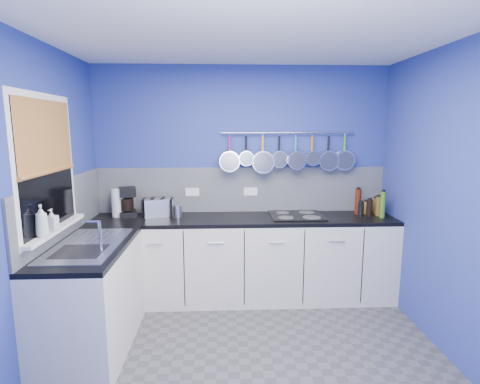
{
  "coord_description": "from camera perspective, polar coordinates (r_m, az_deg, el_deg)",
  "views": [
    {
      "loc": [
        -0.2,
        -2.7,
        1.85
      ],
      "look_at": [
        -0.05,
        0.75,
        1.25
      ],
      "focal_mm": 28.4,
      "sensor_mm": 36.0,
      "label": 1
    }
  ],
  "objects": [
    {
      "name": "floor",
      "position": [
        3.28,
        1.59,
        -24.64
      ],
      "size": [
        3.2,
        3.0,
        0.02
      ],
      "primitive_type": "cube",
      "color": "#47474C",
      "rests_on": "ground"
    },
    {
      "name": "ceiling",
      "position": [
        2.79,
        1.85,
        23.57
      ],
      "size": [
        3.2,
        3.0,
        0.02
      ],
      "primitive_type": "cube",
      "color": "white",
      "rests_on": "ground"
    },
    {
      "name": "wall_back",
      "position": [
        4.26,
        0.23,
        1.74
      ],
      "size": [
        3.2,
        0.02,
        2.5
      ],
      "primitive_type": "cube",
      "color": "navy",
      "rests_on": "ground"
    },
    {
      "name": "wall_front",
      "position": [
        1.35,
        6.61,
        -16.54
      ],
      "size": [
        3.2,
        0.02,
        2.5
      ],
      "primitive_type": "cube",
      "color": "navy",
      "rests_on": "ground"
    },
    {
      "name": "wall_left",
      "position": [
        3.1,
        -29.48,
        -2.56
      ],
      "size": [
        0.02,
        3.0,
        2.5
      ],
      "primitive_type": "cube",
      "color": "navy",
      "rests_on": "ground"
    },
    {
      "name": "wall_right",
      "position": [
        3.31,
        30.79,
        -1.99
      ],
      "size": [
        0.02,
        3.0,
        2.5
      ],
      "primitive_type": "cube",
      "color": "navy",
      "rests_on": "ground"
    },
    {
      "name": "backsplash_back",
      "position": [
        4.25,
        0.24,
        0.37
      ],
      "size": [
        3.2,
        0.02,
        0.5
      ],
      "primitive_type": "cube",
      "color": "#9B9DA2",
      "rests_on": "wall_back"
    },
    {
      "name": "backsplash_left",
      "position": [
        3.65,
        -24.82,
        -2.13
      ],
      "size": [
        0.02,
        1.8,
        0.5
      ],
      "primitive_type": "cube",
      "color": "#9B9DA2",
      "rests_on": "wall_left"
    },
    {
      "name": "cabinet_run_back",
      "position": [
        4.15,
        0.42,
        -10.14
      ],
      "size": [
        3.2,
        0.6,
        0.86
      ],
      "primitive_type": "cube",
      "color": "silver",
      "rests_on": "ground"
    },
    {
      "name": "worktop_back",
      "position": [
        4.02,
        0.43,
        -4.1
      ],
      "size": [
        3.2,
        0.6,
        0.04
      ],
      "primitive_type": "cube",
      "color": "black",
      "rests_on": "cabinet_run_back"
    },
    {
      "name": "cabinet_run_left",
      "position": [
        3.49,
        -21.33,
        -14.82
      ],
      "size": [
        0.6,
        1.2,
        0.86
      ],
      "primitive_type": "cube",
      "color": "silver",
      "rests_on": "ground"
    },
    {
      "name": "worktop_left",
      "position": [
        3.34,
        -21.82,
        -7.75
      ],
      "size": [
        0.6,
        1.2,
        0.04
      ],
      "primitive_type": "cube",
      "color": "black",
      "rests_on": "cabinet_run_left"
    },
    {
      "name": "window_frame",
      "position": [
        3.31,
        -27.05,
        3.6
      ],
      "size": [
        0.01,
        1.0,
        1.1
      ],
      "primitive_type": "cube",
      "color": "white",
      "rests_on": "wall_left"
    },
    {
      "name": "window_glass",
      "position": [
        3.31,
        -26.97,
        3.6
      ],
      "size": [
        0.01,
        0.9,
        1.0
      ],
      "primitive_type": "cube",
      "color": "black",
      "rests_on": "wall_left"
    },
    {
      "name": "bamboo_blind",
      "position": [
        3.3,
        -27.15,
        7.49
      ],
      "size": [
        0.01,
        0.9,
        0.55
      ],
      "primitive_type": "cube",
      "color": "#C17139",
      "rests_on": "wall_left"
    },
    {
      "name": "window_sill",
      "position": [
        3.39,
        -25.99,
        -5.07
      ],
      "size": [
        0.1,
        0.98,
        0.03
      ],
      "primitive_type": "cube",
      "color": "white",
      "rests_on": "wall_left"
    },
    {
      "name": "sink_unit",
      "position": [
        3.33,
        -21.84,
        -7.36
      ],
      "size": [
        0.5,
        0.95,
        0.01
      ],
      "primitive_type": "cube",
      "color": "silver",
      "rests_on": "worktop_left"
    },
    {
      "name": "mixer_tap",
      "position": [
        3.08,
        -20.27,
        -6.18
      ],
      "size": [
        0.12,
        0.08,
        0.26
      ],
      "primitive_type": null,
      "color": "silver",
      "rests_on": "worktop_left"
    },
    {
      "name": "socket_left",
      "position": [
        4.25,
        -7.18,
        0.01
      ],
      "size": [
        0.15,
        0.01,
        0.09
      ],
      "primitive_type": "cube",
      "color": "white",
      "rests_on": "backsplash_back"
    },
    {
      "name": "socket_right",
      "position": [
        4.25,
        1.6,
        0.08
      ],
      "size": [
        0.15,
        0.01,
        0.09
      ],
      "primitive_type": "cube",
      "color": "white",
      "rests_on": "backsplash_back"
    },
    {
      "name": "pot_rail",
      "position": [
        4.21,
        7.17,
        8.82
      ],
      "size": [
        1.45,
        0.02,
        0.02
      ],
      "primitive_type": "cylinder",
      "rotation": [
        0.0,
        1.57,
        0.0
      ],
      "color": "silver",
      "rests_on": "wall_back"
    },
    {
      "name": "soap_bottle_a",
      "position": [
        3.13,
        -27.67,
        -3.85
      ],
      "size": [
        0.11,
        0.11,
        0.24
      ],
      "primitive_type": "imported",
      "rotation": [
        0.0,
        0.0,
        0.28
      ],
      "color": "white",
      "rests_on": "window_sill"
    },
    {
      "name": "soap_bottle_b",
      "position": [
        3.27,
        -26.44,
        -3.77
      ],
      "size": [
        0.08,
        0.09,
        0.17
      ],
      "primitive_type": "imported",
      "rotation": [
        0.0,
        0.0,
        -0.09
      ],
      "color": "white",
      "rests_on": "window_sill"
    },
    {
      "name": "paper_towel",
      "position": [
        4.23,
        -17.87,
        -1.56
      ],
      "size": [
        0.15,
        0.15,
        0.29
      ],
      "primitive_type": "cylinder",
      "rotation": [
        0.0,
        0.0,
        -0.14
      ],
      "color": "white",
      "rests_on": "worktop_back"
    },
    {
      "name": "coffee_maker",
      "position": [
        4.21,
        -16.53,
        -1.46
      ],
      "size": [
        0.22,
        0.24,
        0.31
      ],
      "primitive_type": null,
      "rotation": [
        0.0,
        0.0,
        0.31
      ],
      "color": "black",
      "rests_on": "worktop_back"
    },
    {
      "name": "toaster",
      "position": [
        4.15,
        -12.2,
        -2.27
      ],
      "size": [
        0.33,
        0.25,
        0.19
      ],
      "primitive_type": "cube",
      "rotation": [
        0.0,
        0.0,
        0.3
      ],
      "color": "silver",
      "rests_on": "worktop_back"
    },
    {
      "name": "canister",
      "position": [
        4.07,
        -9.32,
        -2.88
      ],
      "size": [
        0.1,
        0.1,
        0.13
      ],
      "primitive_type": "cylinder",
      "rotation": [
        0.0,
        0.0,
        -0.11
      ],
      "color": "silver",
      "rests_on": "worktop_back"
    },
    {
      "name": "hob",
      "position": [
        4.12,
        8.52,
        -3.52
      ],
      "size": [
        0.56,
        0.49,
        0.01
      ],
      "primitive_type": "cube",
      "color": "black",
      "rests_on": "worktop_back"
    },
    {
      "name": "pan_0",
      "position": [
        4.15,
        -1.6,
        6.0
      ],
      "size": [
        0.23,
        0.12,
        0.42
      ],
      "primitive_type": null,
      "color": "silver",
      "rests_on": "pot_rail"
    },
    {
      "name": "pan_1",
      "position": [
        4.15,
        0.92,
        6.44
      ],
      "size": [
        0.16,
        0.11,
        0.35
      ],
      "primitive_type": null,
      "color": "silver",
      "rests_on": "pot_rail"
    },
    {
      "name": "pan_2",
      "position": [
        4.17,
        3.42,
        5.87
      ],
      "size": [
        0.25,
        0.11,
        0.44
      ],
      "primitive_type": null,
      "color": "silver",
      "rests_on": "pot_rail"
    },
    {
      "name": "pan_3",
      "position": [
        4.19,
        5.9,
        6.26
      ],
      "size": [
        0.19,
        0.09,
        0.38
      ],
      "primitive_type": null,
      "color": "silver",
      "rests_on": "pot_rail"
    },
    {
      "name": "pan_4",
      "position": [
        4.22,
        8.35,
        6.1
      ],
      "size": [
        0.21,
        0.13,
        0.4
      ],
      "primitive_type": null,
      "color": "silver",
      "rests_on": "pot_rail"
    },
    {
      "name": "pan_5",
      "position": [
        4.26,
        10.77,
        6.34
      ],
      "size": [
        0.17,
        0.1,
        0.36
      ],
      "primitive_type": null,
      "color": "silver",
      "rests_on": "pot_rail"
    },
    {
      "name": "pan_6",
      "position": [
        4.31,
        13.12,
        5.89
      ],
      "size": [
        0.23,
        0.08,
        0.42
      ],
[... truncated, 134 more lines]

